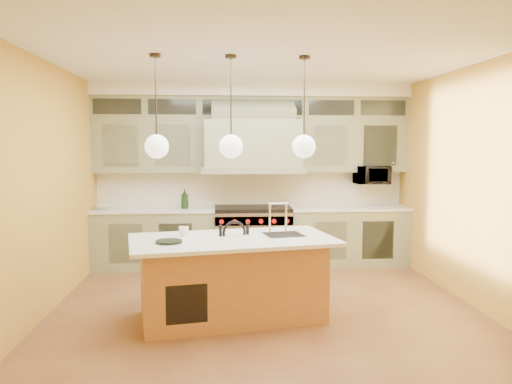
{
  "coord_description": "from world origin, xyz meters",
  "views": [
    {
      "loc": [
        -0.54,
        -5.7,
        1.94
      ],
      "look_at": [
        -0.06,
        0.7,
        1.33
      ],
      "focal_mm": 35.0,
      "sensor_mm": 36.0,
      "label": 1
    }
  ],
  "objects": [
    {
      "name": "floor",
      "position": [
        0.0,
        0.0,
        0.0
      ],
      "size": [
        5.0,
        5.0,
        0.0
      ],
      "primitive_type": "plane",
      "color": "brown",
      "rests_on": "ground"
    },
    {
      "name": "ceiling",
      "position": [
        0.0,
        0.0,
        2.9
      ],
      "size": [
        5.0,
        5.0,
        0.0
      ],
      "primitive_type": "plane",
      "rotation": [
        3.14,
        0.0,
        0.0
      ],
      "color": "white",
      "rests_on": "wall_back"
    },
    {
      "name": "wall_back",
      "position": [
        0.0,
        2.5,
        1.45
      ],
      "size": [
        5.0,
        0.0,
        5.0
      ],
      "primitive_type": "plane",
      "rotation": [
        1.57,
        0.0,
        0.0
      ],
      "color": "gold",
      "rests_on": "ground"
    },
    {
      "name": "wall_front",
      "position": [
        0.0,
        -2.5,
        1.45
      ],
      "size": [
        5.0,
        0.0,
        5.0
      ],
      "primitive_type": "plane",
      "rotation": [
        -1.57,
        0.0,
        0.0
      ],
      "color": "gold",
      "rests_on": "ground"
    },
    {
      "name": "wall_left",
      "position": [
        -2.5,
        0.0,
        1.45
      ],
      "size": [
        0.0,
        5.0,
        5.0
      ],
      "primitive_type": "plane",
      "rotation": [
        1.57,
        0.0,
        1.57
      ],
      "color": "gold",
      "rests_on": "ground"
    },
    {
      "name": "wall_right",
      "position": [
        2.5,
        0.0,
        1.45
      ],
      "size": [
        0.0,
        5.0,
        5.0
      ],
      "primitive_type": "plane",
      "rotation": [
        1.57,
        0.0,
        -1.57
      ],
      "color": "gold",
      "rests_on": "ground"
    },
    {
      "name": "back_cabinetry",
      "position": [
        0.0,
        2.23,
        1.43
      ],
      "size": [
        5.0,
        0.77,
        2.9
      ],
      "color": "gray",
      "rests_on": "floor"
    },
    {
      "name": "range",
      "position": [
        0.0,
        2.14,
        0.49
      ],
      "size": [
        1.2,
        0.74,
        0.96
      ],
      "color": "silver",
      "rests_on": "floor"
    },
    {
      "name": "kitchen_island",
      "position": [
        -0.39,
        -0.25,
        0.47
      ],
      "size": [
        2.39,
        1.57,
        1.35
      ],
      "rotation": [
        0.0,
        0.0,
        0.19
      ],
      "color": "#A46D3A",
      "rests_on": "floor"
    },
    {
      "name": "counter_stool",
      "position": [
        -0.33,
        -0.27,
        0.62
      ],
      "size": [
        0.48,
        0.48,
        1.09
      ],
      "rotation": [
        0.0,
        0.0,
        0.31
      ],
      "color": "black",
      "rests_on": "floor"
    },
    {
      "name": "microwave",
      "position": [
        1.95,
        2.25,
        1.45
      ],
      "size": [
        0.54,
        0.37,
        0.3
      ],
      "primitive_type": "imported",
      "color": "black",
      "rests_on": "back_cabinetry"
    },
    {
      "name": "oil_bottle_a",
      "position": [
        -1.08,
        2.15,
        1.1
      ],
      "size": [
        0.12,
        0.12,
        0.31
      ],
      "primitive_type": "imported",
      "rotation": [
        0.0,
        0.0,
        0.01
      ],
      "color": "black",
      "rests_on": "back_cabinetry"
    },
    {
      "name": "oil_bottle_b",
      "position": [
        -1.07,
        2.15,
        1.03
      ],
      "size": [
        0.09,
        0.1,
        0.18
      ],
      "primitive_type": "imported",
      "rotation": [
        0.0,
        0.0,
        0.13
      ],
      "color": "black",
      "rests_on": "back_cabinetry"
    },
    {
      "name": "fruit_bowl",
      "position": [
        -2.3,
        2.15,
        0.97
      ],
      "size": [
        0.3,
        0.3,
        0.07
      ],
      "primitive_type": "imported",
      "rotation": [
        0.0,
        0.0,
        -0.1
      ],
      "color": "silver",
      "rests_on": "back_cabinetry"
    },
    {
      "name": "cup",
      "position": [
        -0.93,
        -0.13,
        0.97
      ],
      "size": [
        0.12,
        0.12,
        0.1
      ],
      "primitive_type": "imported",
      "rotation": [
        0.0,
        0.0,
        0.09
      ],
      "color": "white",
      "rests_on": "kitchen_island"
    },
    {
      "name": "pendant_left",
      "position": [
        -1.2,
        -0.25,
        1.95
      ],
      "size": [
        0.26,
        0.26,
        1.11
      ],
      "color": "#2D2319",
      "rests_on": "ceiling"
    },
    {
      "name": "pendant_center",
      "position": [
        -0.4,
        -0.25,
        1.95
      ],
      "size": [
        0.26,
        0.26,
        1.11
      ],
      "color": "#2D2319",
      "rests_on": "ceiling"
    },
    {
      "name": "pendant_right",
      "position": [
        0.4,
        -0.25,
        1.95
      ],
      "size": [
        0.26,
        0.26,
        1.11
      ],
      "color": "#2D2319",
      "rests_on": "ceiling"
    }
  ]
}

